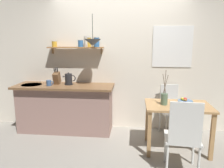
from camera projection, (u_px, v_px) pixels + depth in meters
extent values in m
plane|color=gray|center=(116.00, 140.00, 3.78)|extent=(14.00, 14.00, 0.00)
cube|color=silver|center=(130.00, 60.00, 4.13)|extent=(6.80, 0.10, 2.70)
cube|color=white|center=(172.00, 47.00, 3.94)|extent=(0.71, 0.01, 0.75)
cube|color=silver|center=(172.00, 47.00, 3.95)|extent=(0.65, 0.01, 0.69)
cube|color=gray|center=(66.00, 109.00, 4.11)|extent=(1.74, 0.52, 0.86)
cube|color=brown|center=(64.00, 86.00, 4.00)|extent=(1.83, 0.63, 0.04)
cylinder|color=#B7BABF|center=(32.00, 85.00, 4.04)|extent=(0.38, 0.38, 0.01)
cube|color=#9E6B3D|center=(76.00, 47.00, 4.03)|extent=(1.05, 0.18, 0.02)
cube|color=#99754C|center=(53.00, 50.00, 4.17)|extent=(0.02, 0.06, 0.12)
cube|color=#99754C|center=(101.00, 51.00, 4.07)|extent=(0.02, 0.06, 0.12)
cylinder|color=gold|center=(54.00, 44.00, 4.06)|extent=(0.09, 0.09, 0.10)
cylinder|color=silver|center=(54.00, 41.00, 4.05)|extent=(0.10, 0.10, 0.01)
cylinder|color=#3366A3|center=(81.00, 44.00, 4.00)|extent=(0.09, 0.09, 0.12)
cylinder|color=silver|center=(80.00, 40.00, 3.99)|extent=(0.10, 0.10, 0.01)
cylinder|color=beige|center=(87.00, 42.00, 3.99)|extent=(0.10, 0.10, 0.18)
cylinder|color=silver|center=(87.00, 37.00, 3.97)|extent=(0.10, 0.10, 0.01)
cylinder|color=gold|center=(89.00, 42.00, 3.98)|extent=(0.09, 0.09, 0.17)
cylinder|color=silver|center=(89.00, 37.00, 3.97)|extent=(0.09, 0.09, 0.01)
cylinder|color=#3366A3|center=(97.00, 42.00, 3.97)|extent=(0.10, 0.10, 0.17)
cylinder|color=silver|center=(97.00, 37.00, 3.95)|extent=(0.11, 0.11, 0.01)
cube|color=tan|center=(178.00, 106.00, 3.32)|extent=(0.99, 0.65, 0.03)
cube|color=tan|center=(149.00, 134.00, 3.18)|extent=(0.06, 0.06, 0.71)
cube|color=tan|center=(212.00, 137.00, 3.08)|extent=(0.06, 0.06, 0.71)
cube|color=tan|center=(147.00, 121.00, 3.71)|extent=(0.06, 0.06, 0.71)
cube|color=tan|center=(201.00, 123.00, 3.62)|extent=(0.06, 0.06, 0.71)
cube|color=white|center=(182.00, 138.00, 2.82)|extent=(0.47, 0.45, 0.03)
cube|color=white|center=(186.00, 124.00, 2.57)|extent=(0.39, 0.06, 0.53)
cylinder|color=white|center=(193.00, 149.00, 3.01)|extent=(0.03, 0.03, 0.45)
cylinder|color=white|center=(165.00, 147.00, 3.07)|extent=(0.03, 0.03, 0.45)
cylinder|color=white|center=(199.00, 164.00, 2.66)|extent=(0.03, 0.03, 0.45)
cylinder|color=white|center=(167.00, 161.00, 2.73)|extent=(0.03, 0.03, 0.45)
cube|color=silver|center=(172.00, 112.00, 3.93)|extent=(0.46, 0.46, 0.03)
cube|color=silver|center=(169.00, 97.00, 4.05)|extent=(0.34, 0.10, 0.47)
cylinder|color=silver|center=(166.00, 128.00, 3.79)|extent=(0.03, 0.03, 0.41)
cylinder|color=silver|center=(184.00, 127.00, 3.83)|extent=(0.03, 0.03, 0.41)
cylinder|color=silver|center=(160.00, 121.00, 4.11)|extent=(0.03, 0.03, 0.41)
cylinder|color=silver|center=(176.00, 120.00, 4.15)|extent=(0.03, 0.03, 0.41)
cylinder|color=#51759E|center=(185.00, 105.00, 3.30)|extent=(0.10, 0.10, 0.01)
cylinder|color=#51759E|center=(185.00, 102.00, 3.29)|extent=(0.22, 0.22, 0.06)
ellipsoid|color=yellow|center=(184.00, 99.00, 3.29)|extent=(0.11, 0.14, 0.04)
sphere|color=red|center=(185.00, 99.00, 3.26)|extent=(0.06, 0.06, 0.06)
cylinder|color=#567056|center=(164.00, 99.00, 3.31)|extent=(0.10, 0.10, 0.17)
cylinder|color=brown|center=(164.00, 84.00, 3.26)|extent=(0.06, 0.01, 0.30)
cylinder|color=brown|center=(165.00, 82.00, 3.25)|extent=(0.02, 0.03, 0.37)
cylinder|color=brown|center=(166.00, 84.00, 3.26)|extent=(0.07, 0.02, 0.29)
cylinder|color=black|center=(69.00, 84.00, 4.04)|extent=(0.16, 0.16, 0.02)
cylinder|color=#232326|center=(69.00, 79.00, 4.02)|extent=(0.13, 0.13, 0.19)
sphere|color=black|center=(68.00, 73.00, 4.00)|extent=(0.02, 0.02, 0.02)
cone|color=#232326|center=(64.00, 77.00, 4.02)|extent=(0.04, 0.04, 0.04)
torus|color=black|center=(72.00, 78.00, 4.01)|extent=(0.12, 0.02, 0.12)
cube|color=brown|center=(57.00, 78.00, 4.05)|extent=(0.11, 0.20, 0.24)
cylinder|color=black|center=(54.00, 70.00, 4.00)|extent=(0.02, 0.04, 0.08)
cylinder|color=black|center=(56.00, 70.00, 4.00)|extent=(0.02, 0.04, 0.08)
cylinder|color=black|center=(57.00, 70.00, 3.99)|extent=(0.02, 0.04, 0.08)
cylinder|color=#3D5B89|center=(49.00, 83.00, 3.94)|extent=(0.09, 0.09, 0.10)
torus|color=#3D5B89|center=(52.00, 83.00, 3.93)|extent=(0.07, 0.01, 0.07)
cylinder|color=black|center=(92.00, 26.00, 3.62)|extent=(0.01, 0.01, 0.41)
cone|color=#4C5156|center=(93.00, 42.00, 3.67)|extent=(0.30, 0.30, 0.12)
sphere|color=white|center=(93.00, 45.00, 3.68)|extent=(0.04, 0.04, 0.04)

